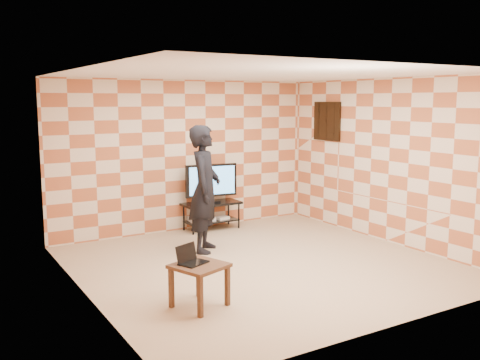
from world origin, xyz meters
name	(u,v)px	position (x,y,z in m)	size (l,w,h in m)	color
floor	(261,264)	(0.00, 0.00, 0.00)	(5.00, 5.00, 0.00)	tan
wall_back	(186,156)	(0.00, 2.50, 1.35)	(5.00, 0.02, 2.70)	beige
wall_front	(398,199)	(0.00, -2.50, 1.35)	(5.00, 0.02, 2.70)	beige
wall_left	(83,186)	(-2.50, 0.00, 1.35)	(0.02, 5.00, 2.70)	beige
wall_right	(389,161)	(2.50, 0.00, 1.35)	(0.02, 5.00, 2.70)	beige
ceiling	(263,74)	(0.00, 0.00, 2.70)	(5.00, 5.00, 0.02)	white
wall_art	(327,121)	(2.47, 1.55, 1.95)	(0.04, 0.72, 0.72)	black
tv_stand	(211,210)	(0.37, 2.23, 0.37)	(1.06, 0.48, 0.50)	black
tv	(211,181)	(0.37, 2.23, 0.89)	(0.97, 0.22, 0.70)	black
dvd_player	(201,219)	(0.18, 2.27, 0.21)	(0.45, 0.32, 0.08)	#B5B5B7
game_console	(222,218)	(0.57, 2.19, 0.20)	(0.23, 0.17, 0.05)	silver
side_table	(199,272)	(-1.48, -0.97, 0.41)	(0.69, 0.69, 0.50)	#3A2012
laptop	(191,259)	(-1.55, -0.88, 0.55)	(0.38, 0.35, 0.21)	black
person	(205,189)	(-0.37, 1.04, 0.98)	(0.72, 0.47, 1.97)	black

